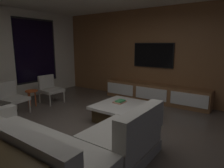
{
  "coord_description": "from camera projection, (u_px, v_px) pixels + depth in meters",
  "views": [
    {
      "loc": [
        -2.53,
        -2.18,
        1.68
      ],
      "look_at": [
        1.15,
        0.45,
        0.76
      ],
      "focal_mm": 31.83,
      "sensor_mm": 36.0,
      "label": 1
    }
  ],
  "objects": [
    {
      "name": "accent_chair_by_curtain",
      "position": [
        11.0,
        96.0,
        4.81
      ],
      "size": [
        0.61,
        0.63,
        0.78
      ],
      "color": "#B2ADA0",
      "rests_on": "floor"
    },
    {
      "name": "mounted_tv",
      "position": [
        153.0,
        55.0,
        5.82
      ],
      "size": [
        0.05,
        1.23,
        0.71
      ],
      "color": "black"
    },
    {
      "name": "media_console",
      "position": [
        155.0,
        94.0,
        5.79
      ],
      "size": [
        0.46,
        3.1,
        0.52
      ],
      "color": "brown",
      "rests_on": "floor"
    },
    {
      "name": "media_wall",
      "position": [
        163.0,
        55.0,
        5.77
      ],
      "size": [
        0.12,
        7.8,
        2.7
      ],
      "color": "brown",
      "rests_on": "floor"
    },
    {
      "name": "book_stack_on_coffee_table",
      "position": [
        120.0,
        101.0,
        4.53
      ],
      "size": [
        0.29,
        0.22,
        0.06
      ],
      "color": "tan",
      "rests_on": "coffee_table"
    },
    {
      "name": "side_stool",
      "position": [
        31.0,
        94.0,
        5.3
      ],
      "size": [
        0.32,
        0.32,
        0.46
      ],
      "color": "#BF4C1E",
      "rests_on": "floor"
    },
    {
      "name": "floor",
      "position": [
        95.0,
        138.0,
        3.59
      ],
      "size": [
        9.2,
        9.2,
        0.0
      ],
      "primitive_type": "plane",
      "color": "#564C44"
    },
    {
      "name": "sectional_couch",
      "position": [
        55.0,
        148.0,
        2.7
      ],
      "size": [
        1.98,
        2.5,
        0.82
      ],
      "color": "gray",
      "rests_on": "floor"
    },
    {
      "name": "coffee_table",
      "position": [
        124.0,
        112.0,
        4.41
      ],
      "size": [
        1.16,
        1.16,
        0.36
      ],
      "color": "#3E2E18",
      "rests_on": "floor"
    },
    {
      "name": "accent_chair_near_window",
      "position": [
        50.0,
        88.0,
        5.74
      ],
      "size": [
        0.56,
        0.58,
        0.78
      ],
      "color": "#B2ADA0",
      "rests_on": "floor"
    }
  ]
}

